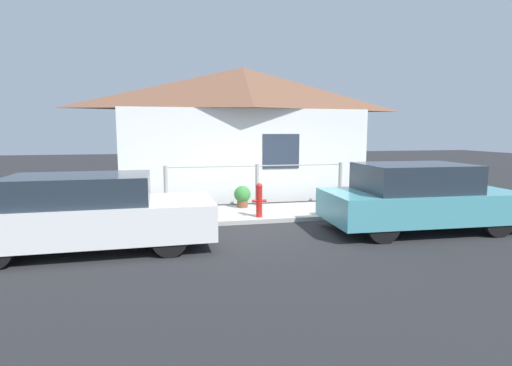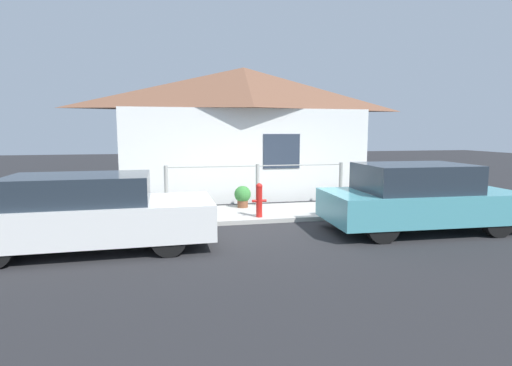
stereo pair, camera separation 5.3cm
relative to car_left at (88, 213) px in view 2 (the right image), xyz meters
The scene contains 10 objects.
ground_plane 3.99m from the car_left, 19.00° to the left, with size 60.00×60.00×0.00m, color #262628.
sidewalk 4.38m from the car_left, 31.02° to the left, with size 24.00×1.91×0.10m.
house 6.65m from the car_left, 52.86° to the left, with size 7.69×2.23×4.03m.
fence 4.80m from the car_left, 39.28° to the left, with size 4.90×0.10×1.12m.
car_left is the anchor object (origin of this frame).
car_right 6.50m from the car_left, ahead, with size 4.04×1.91×1.41m.
fire_hydrant 3.77m from the car_left, 24.52° to the left, with size 0.34×0.15×0.80m.
potted_plant_near_hydrant 4.33m from the car_left, 40.81° to the left, with size 0.44×0.44×0.57m.
potted_plant_by_fence 2.51m from the car_left, 91.52° to the left, with size 0.54×0.54×0.69m.
potted_plant_corner 6.87m from the car_left, 21.03° to the left, with size 0.42×0.42×0.54m.
Camera 2 is at (-2.31, -8.62, 2.09)m, focal length 28.00 mm.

